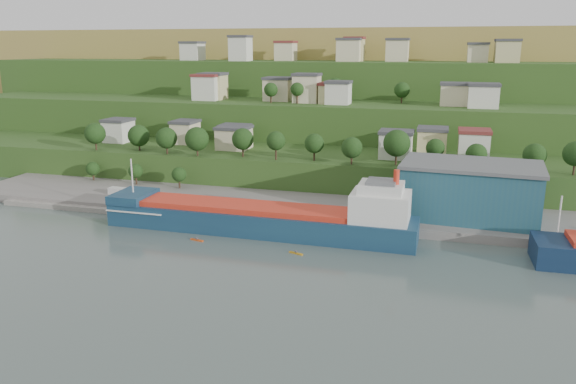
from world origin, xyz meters
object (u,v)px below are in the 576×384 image
(caravan, at_px, (119,192))
(kayak_orange, at_px, (197,239))
(cargo_ship_near, at_px, (268,220))
(warehouse, at_px, (470,190))

(caravan, bearing_deg, kayak_orange, -30.03)
(cargo_ship_near, bearing_deg, caravan, 163.58)
(cargo_ship_near, relative_size, caravan, 12.71)
(cargo_ship_near, height_order, warehouse, cargo_ship_near)
(cargo_ship_near, xyz_separation_m, caravan, (-46.56, 14.20, -0.40))
(cargo_ship_near, xyz_separation_m, kayak_orange, (-13.18, -9.22, -2.66))
(warehouse, relative_size, kayak_orange, 10.01)
(warehouse, relative_size, caravan, 5.83)
(cargo_ship_near, relative_size, warehouse, 2.18)
(cargo_ship_near, bearing_deg, kayak_orange, -144.48)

